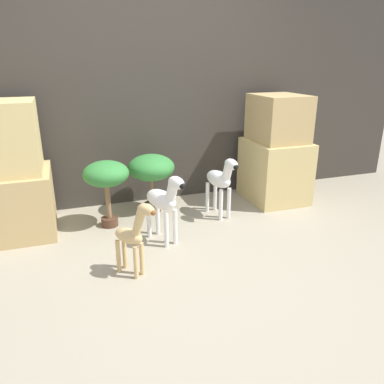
{
  "coord_description": "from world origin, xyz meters",
  "views": [
    {
      "loc": [
        -0.86,
        -2.28,
        1.49
      ],
      "look_at": [
        0.2,
        0.75,
        0.34
      ],
      "focal_mm": 35.0,
      "sensor_mm": 36.0,
      "label": 1
    }
  ],
  "objects": [
    {
      "name": "potted_palm_back",
      "position": [
        -0.06,
        1.25,
        0.45
      ],
      "size": [
        0.47,
        0.47,
        0.6
      ],
      "color": "#513323",
      "rests_on": "ground_plane"
    },
    {
      "name": "rock_pillar_right",
      "position": [
        1.29,
        1.15,
        0.53
      ],
      "size": [
        0.58,
        0.67,
        1.14
      ],
      "color": "#D1B775",
      "rests_on": "ground_plane"
    },
    {
      "name": "zebra_right",
      "position": [
        0.54,
        0.89,
        0.39
      ],
      "size": [
        0.22,
        0.49,
        0.63
      ],
      "color": "white",
      "rests_on": "ground_plane"
    },
    {
      "name": "potted_palm_front",
      "position": [
        -0.53,
        1.03,
        0.49
      ],
      "size": [
        0.42,
        0.42,
        0.63
      ],
      "color": "#513323",
      "rests_on": "ground_plane"
    },
    {
      "name": "zebra_left",
      "position": [
        -0.12,
        0.53,
        0.39
      ],
      "size": [
        0.29,
        0.48,
        0.63
      ],
      "color": "white",
      "rests_on": "ground_plane"
    },
    {
      "name": "rock_pillar_left",
      "position": [
        -1.29,
        1.15,
        0.53
      ],
      "size": [
        0.58,
        0.67,
        1.17
      ],
      "color": "tan",
      "rests_on": "ground_plane"
    },
    {
      "name": "giraffe_figurine",
      "position": [
        -0.47,
        0.1,
        0.33
      ],
      "size": [
        0.3,
        0.34,
        0.58
      ],
      "color": "tan",
      "rests_on": "ground_plane"
    },
    {
      "name": "wall_back",
      "position": [
        0.0,
        1.63,
        1.1
      ],
      "size": [
        6.4,
        0.08,
        2.2
      ],
      "color": "#38332D",
      "rests_on": "ground_plane"
    },
    {
      "name": "ground_plane",
      "position": [
        0.0,
        0.0,
        0.0
      ],
      "size": [
        14.0,
        14.0,
        0.0
      ],
      "primitive_type": "plane",
      "color": "#9E937F"
    }
  ]
}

